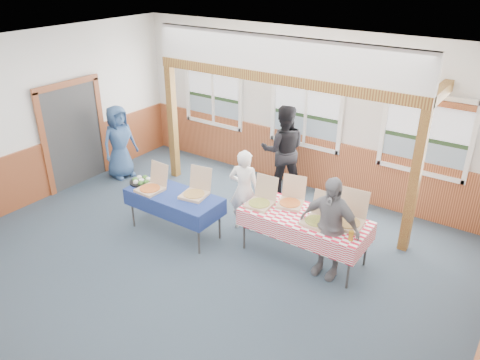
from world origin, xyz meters
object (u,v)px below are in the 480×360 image
at_px(man_blue, 119,142).
at_px(person_grey, 329,227).
at_px(woman_black, 283,150).
at_px(woman_white, 244,190).
at_px(table_left, 174,197).
at_px(table_right, 305,219).

bearing_deg(man_blue, person_grey, -88.53).
xyz_separation_m(woman_black, man_blue, (-3.24, -1.32, -0.12)).
bearing_deg(man_blue, woman_white, -85.87).
height_order(woman_black, man_blue, woman_black).
distance_m(man_blue, person_grey, 5.19).
bearing_deg(woman_white, man_blue, -20.99).
height_order(table_left, man_blue, man_blue).
relative_size(woman_black, man_blue, 1.15).
bearing_deg(person_grey, table_right, 161.68).
bearing_deg(table_left, person_grey, 12.37).
relative_size(table_left, woman_black, 0.94).
xyz_separation_m(table_left, man_blue, (-2.50, 1.07, 0.10)).
relative_size(table_right, man_blue, 1.32).
xyz_separation_m(table_left, table_right, (2.16, 0.61, 0.01)).
distance_m(table_right, person_grey, 0.53).
distance_m(table_left, woman_black, 2.52).
distance_m(woman_black, man_blue, 3.51).
distance_m(table_left, person_grey, 2.68).
bearing_deg(table_left, woman_black, 75.95).
xyz_separation_m(woman_black, person_grey, (1.91, -1.97, -0.11)).
height_order(table_left, woman_white, woman_white).
xyz_separation_m(table_left, person_grey, (2.65, 0.43, 0.11)).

